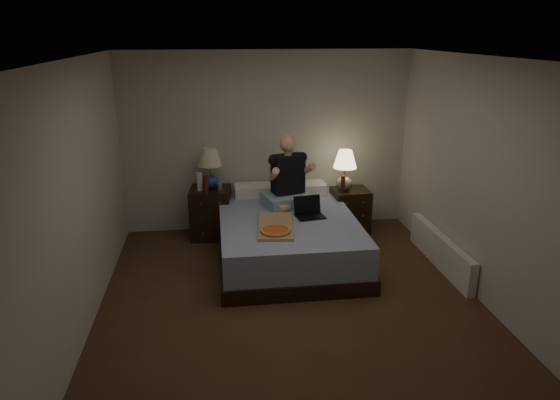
{
  "coord_description": "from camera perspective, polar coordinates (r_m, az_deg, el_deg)",
  "views": [
    {
      "loc": [
        -0.75,
        -4.58,
        2.73
      ],
      "look_at": [
        0.0,
        0.9,
        0.85
      ],
      "focal_mm": 32.0,
      "sensor_mm": 36.0,
      "label": 1
    }
  ],
  "objects": [
    {
      "name": "nightstand_left",
      "position": [
        6.93,
        -7.87,
        -1.48
      ],
      "size": [
        0.59,
        0.54,
        0.7
      ],
      "primitive_type": "cube",
      "rotation": [
        0.0,
        0.0,
        -0.11
      ],
      "color": "black",
      "rests_on": "floor"
    },
    {
      "name": "lamp_right",
      "position": [
        6.89,
        7.4,
        3.38
      ],
      "size": [
        0.34,
        0.34,
        0.56
      ],
      "primitive_type": null,
      "rotation": [
        0.0,
        0.0,
        -0.05
      ],
      "color": "gray",
      "rests_on": "nightstand_right"
    },
    {
      "name": "wall_front",
      "position": [
        2.86,
        8.8,
        -12.68
      ],
      "size": [
        4.0,
        0.0,
        2.5
      ],
      "primitive_type": "cube",
      "rotation": [
        -1.57,
        0.0,
        0.0
      ],
      "color": "silver",
      "rests_on": "ground"
    },
    {
      "name": "beer_bottle_left",
      "position": [
        6.62,
        -8.46,
        1.77
      ],
      "size": [
        0.06,
        0.06,
        0.23
      ],
      "primitive_type": "cylinder",
      "color": "#5A1B0C",
      "rests_on": "nightstand_left"
    },
    {
      "name": "wall_back",
      "position": [
        7.03,
        -1.5,
        6.62
      ],
      "size": [
        4.0,
        0.0,
        2.5
      ],
      "primitive_type": "cube",
      "rotation": [
        1.57,
        0.0,
        0.0
      ],
      "color": "silver",
      "rests_on": "ground"
    },
    {
      "name": "wall_right",
      "position": [
        5.54,
        22.31,
        1.84
      ],
      "size": [
        0.0,
        4.5,
        2.5
      ],
      "primitive_type": "cube",
      "rotation": [
        1.57,
        0.0,
        -1.57
      ],
      "color": "silver",
      "rests_on": "ground"
    },
    {
      "name": "beer_bottle_right",
      "position": [
        6.84,
        7.21,
        1.85
      ],
      "size": [
        0.06,
        0.06,
        0.23
      ],
      "primitive_type": "cylinder",
      "color": "#511E0B",
      "rests_on": "nightstand_right"
    },
    {
      "name": "radiator",
      "position": [
        6.38,
        17.86,
        -5.55
      ],
      "size": [
        0.1,
        1.6,
        0.4
      ],
      "primitive_type": "cube",
      "color": "white",
      "rests_on": "floor"
    },
    {
      "name": "nightstand_right",
      "position": [
        7.09,
        7.97,
        -1.29
      ],
      "size": [
        0.51,
        0.47,
        0.64
      ],
      "primitive_type": "cube",
      "rotation": [
        0.0,
        0.0,
        0.05
      ],
      "color": "black",
      "rests_on": "floor"
    },
    {
      "name": "soda_can",
      "position": [
        6.73,
        -6.92,
        1.53
      ],
      "size": [
        0.07,
        0.07,
        0.1
      ],
      "primitive_type": "cylinder",
      "color": "silver",
      "rests_on": "nightstand_left"
    },
    {
      "name": "water_bottle",
      "position": [
        6.72,
        -9.18,
        2.08
      ],
      "size": [
        0.07,
        0.07,
        0.25
      ],
      "primitive_type": "cylinder",
      "color": "white",
      "rests_on": "nightstand_left"
    },
    {
      "name": "laptop",
      "position": [
        6.12,
        3.49,
        -0.93
      ],
      "size": [
        0.38,
        0.33,
        0.24
      ],
      "primitive_type": null,
      "rotation": [
        0.0,
        0.0,
        0.16
      ],
      "color": "black",
      "rests_on": "bed"
    },
    {
      "name": "wall_left",
      "position": [
        4.97,
        -21.96,
        0.04
      ],
      "size": [
        0.0,
        4.5,
        2.5
      ],
      "primitive_type": "cube",
      "rotation": [
        1.57,
        0.0,
        1.57
      ],
      "color": "silver",
      "rests_on": "ground"
    },
    {
      "name": "person",
      "position": [
        6.42,
        1.09,
        3.28
      ],
      "size": [
        0.78,
        0.68,
        0.93
      ],
      "primitive_type": null,
      "rotation": [
        0.0,
        0.0,
        0.28
      ],
      "color": "black",
      "rests_on": "bed"
    },
    {
      "name": "ceiling",
      "position": [
        4.65,
        1.57,
        15.92
      ],
      "size": [
        4.0,
        4.5,
        0.0
      ],
      "primitive_type": "cube",
      "rotation": [
        3.14,
        0.0,
        0.0
      ],
      "color": "white",
      "rests_on": "ground"
    },
    {
      "name": "pizza_box",
      "position": [
        5.61,
        -0.52,
        -3.62
      ],
      "size": [
        0.49,
        0.8,
        0.08
      ],
      "primitive_type": null,
      "rotation": [
        0.0,
        0.0,
        -0.12
      ],
      "color": "tan",
      "rests_on": "bed"
    },
    {
      "name": "bed",
      "position": [
        6.28,
        0.81,
        -4.22
      ],
      "size": [
        1.66,
        2.21,
        0.55
      ],
      "primitive_type": "cube",
      "rotation": [
        0.0,
        0.0,
        -0.0
      ],
      "color": "#5A6DB5",
      "rests_on": "floor"
    },
    {
      "name": "floor",
      "position": [
        5.39,
        1.33,
        -11.7
      ],
      "size": [
        4.0,
        4.5,
        0.0
      ],
      "primitive_type": "cube",
      "color": "brown",
      "rests_on": "ground"
    },
    {
      "name": "lamp_left",
      "position": [
        6.76,
        -7.98,
        3.61
      ],
      "size": [
        0.38,
        0.38,
        0.56
      ],
      "primitive_type": null,
      "rotation": [
        0.0,
        0.0,
        0.21
      ],
      "color": "navy",
      "rests_on": "nightstand_left"
    }
  ]
}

